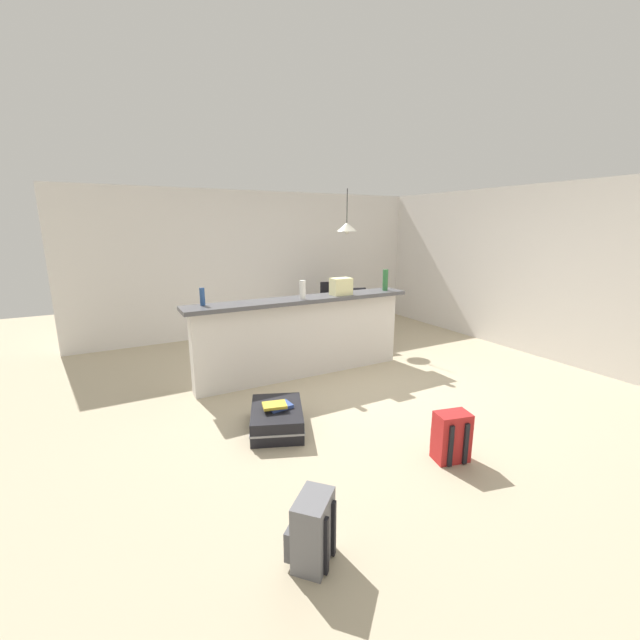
{
  "coord_description": "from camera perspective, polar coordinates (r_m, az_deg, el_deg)",
  "views": [
    {
      "loc": [
        -2.62,
        -3.88,
        1.92
      ],
      "look_at": [
        -0.09,
        0.77,
        0.67
      ],
      "focal_mm": 22.57,
      "sensor_mm": 36.0,
      "label": 1
    }
  ],
  "objects": [
    {
      "name": "dining_chair_near_partition",
      "position": [
        6.5,
        5.08,
        0.79
      ],
      "size": [
        0.48,
        0.48,
        0.93
      ],
      "color": "black",
      "rests_on": "ground_plane"
    },
    {
      "name": "book_stack",
      "position": [
        3.91,
        -6.06,
        -11.99
      ],
      "size": [
        0.3,
        0.21,
        0.06
      ],
      "color": "#334C99",
      "rests_on": "suitcase_flat_black"
    },
    {
      "name": "pendant_lamp",
      "position": [
        6.87,
        3.82,
        13.03
      ],
      "size": [
        0.34,
        0.34,
        0.73
      ],
      "color": "black"
    },
    {
      "name": "suitcase_flat_black",
      "position": [
        4.0,
        -6.13,
        -13.66
      ],
      "size": [
        0.71,
        0.89,
        0.22
      ],
      "color": "black",
      "rests_on": "ground_plane"
    },
    {
      "name": "backpack_grey",
      "position": [
        2.61,
        -1.15,
        -27.69
      ],
      "size": [
        0.34,
        0.34,
        0.42
      ],
      "color": "slate",
      "rests_on": "ground_plane"
    },
    {
      "name": "bottle_green",
      "position": [
        5.67,
        9.25,
        5.63
      ],
      "size": [
        0.07,
        0.07,
        0.29
      ],
      "primitive_type": "cylinder",
      "color": "#2D6B38",
      "rests_on": "bar_countertop"
    },
    {
      "name": "wall_back",
      "position": [
        7.44,
        -7.87,
        8.03
      ],
      "size": [
        6.6,
        0.1,
        2.5
      ],
      "primitive_type": "cube",
      "color": "silver",
      "rests_on": "ground_plane"
    },
    {
      "name": "dining_chair_far_side",
      "position": [
        7.39,
        1.37,
        2.36
      ],
      "size": [
        0.48,
        0.48,
        0.93
      ],
      "color": "black",
      "rests_on": "ground_plane"
    },
    {
      "name": "bar_countertop",
      "position": [
        5.05,
        -2.47,
        2.9
      ],
      "size": [
        2.96,
        0.4,
        0.05
      ],
      "primitive_type": "cube",
      "color": "#4C4C51",
      "rests_on": "partition_half_wall"
    },
    {
      "name": "backpack_red",
      "position": [
        3.64,
        18.05,
        -15.48
      ],
      "size": [
        0.31,
        0.29,
        0.42
      ],
      "color": "red",
      "rests_on": "ground_plane"
    },
    {
      "name": "wall_right",
      "position": [
        7.08,
        25.12,
        6.64
      ],
      "size": [
        0.1,
        6.0,
        2.5
      ],
      "primitive_type": "cube",
      "color": "silver",
      "rests_on": "ground_plane"
    },
    {
      "name": "grocery_bag",
      "position": [
        5.25,
        2.99,
        4.77
      ],
      "size": [
        0.26,
        0.18,
        0.22
      ],
      "primitive_type": "cube",
      "color": "beige",
      "rests_on": "bar_countertop"
    },
    {
      "name": "bottle_blue",
      "position": [
        4.73,
        -16.35,
        3.19
      ],
      "size": [
        0.06,
        0.06,
        0.2
      ],
      "primitive_type": "cylinder",
      "color": "#284C89",
      "rests_on": "bar_countertop"
    },
    {
      "name": "ground_plane",
      "position": [
        5.07,
        5.14,
        -9.28
      ],
      "size": [
        13.0,
        13.0,
        0.05
      ],
      "primitive_type": "cube",
      "color": "#BCAD8E"
    },
    {
      "name": "dining_table",
      "position": [
        6.92,
        3.5,
        2.69
      ],
      "size": [
        1.1,
        0.8,
        0.74
      ],
      "color": "#4C331E",
      "rests_on": "ground_plane"
    },
    {
      "name": "bottle_white",
      "position": [
        4.92,
        -2.49,
        4.29
      ],
      "size": [
        0.07,
        0.07,
        0.23
      ],
      "primitive_type": "cylinder",
      "color": "silver",
      "rests_on": "bar_countertop"
    },
    {
      "name": "partition_half_wall",
      "position": [
        5.17,
        -2.41,
        -2.73
      ],
      "size": [
        2.8,
        0.2,
        0.98
      ],
      "primitive_type": "cube",
      "color": "silver",
      "rests_on": "ground_plane"
    }
  ]
}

